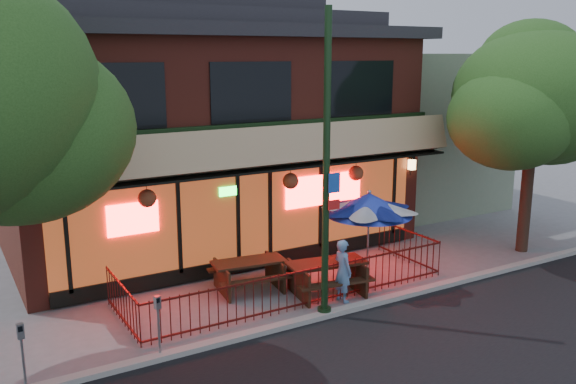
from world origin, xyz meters
name	(u,v)px	position (x,y,z in m)	size (l,w,h in m)	color
ground	(315,309)	(0.00, 0.00, 0.00)	(80.00, 80.00, 0.00)	gray
curb	(327,315)	(0.00, -0.50, 0.06)	(80.00, 0.25, 0.12)	#999993
restaurant_building	(197,113)	(0.00, 7.11, 4.13)	(12.96, 9.49, 8.05)	maroon
neighbor_building	(398,129)	(9.00, 7.70, 3.00)	(6.00, 7.00, 6.00)	gray
patio_fence	(304,278)	(0.00, 0.50, 0.63)	(8.44, 2.62, 1.00)	#44110E
street_light	(326,184)	(0.00, -0.40, 3.15)	(0.43, 0.32, 7.00)	black
street_tree_right	(534,90)	(8.04, 0.59, 4.96)	(4.80, 4.80, 7.02)	#35241A
picnic_table_left	(249,271)	(-0.80, 1.92, 0.53)	(2.05, 1.67, 0.80)	#362213
picnic_table_right	(327,273)	(0.80, 0.70, 0.56)	(2.22, 1.83, 0.86)	#331F12
patio_umbrella	(369,204)	(2.10, 0.70, 2.20)	(2.25, 2.25, 2.57)	gray
pedestrian	(343,271)	(0.87, 0.10, 0.79)	(0.58, 0.38, 1.58)	#5E8BBD
parking_meter_near	(158,316)	(-4.00, -0.42, 0.91)	(0.14, 0.13, 1.34)	gray
parking_meter_far	(22,347)	(-6.52, -0.48, 0.92)	(0.13, 0.11, 1.36)	#979A9F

